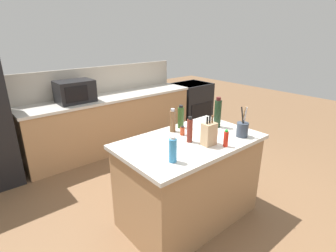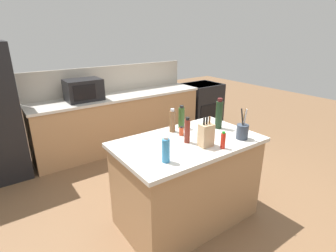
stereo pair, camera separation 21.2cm
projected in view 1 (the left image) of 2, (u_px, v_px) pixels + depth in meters
ground_plane at (188, 216)px, 2.97m from camera, size 14.00×14.00×0.00m
back_counter_run at (113, 122)px, 4.57m from camera, size 2.98×0.66×0.94m
wall_backsplash at (101, 80)px, 4.56m from camera, size 2.94×0.03×0.46m
kitchen_island at (189, 180)px, 2.81m from camera, size 1.47×0.88×0.94m
range_oven at (191, 104)px, 5.73m from camera, size 0.76×0.65×0.92m
microwave at (75, 91)px, 3.99m from camera, size 0.54×0.39×0.33m
knife_block at (209, 134)px, 2.49m from camera, size 0.14×0.11×0.29m
utensil_crock at (242, 129)px, 2.70m from camera, size 0.12×0.12×0.32m
olive_oil_bottle at (181, 117)px, 2.94m from camera, size 0.07×0.07×0.26m
dish_soap_bottle at (173, 150)px, 2.17m from camera, size 0.07×0.07×0.23m
vinegar_bottle at (190, 130)px, 2.56m from camera, size 0.06×0.06×0.26m
hot_sauce_bottle at (226, 139)px, 2.47m from camera, size 0.05×0.05×0.17m
wine_bottle at (218, 113)px, 2.95m from camera, size 0.08×0.08×0.35m
spice_jar_paprika at (182, 131)px, 2.75m from camera, size 0.05×0.05×0.10m
pepper_grinder at (173, 121)px, 2.83m from camera, size 0.06×0.06×0.26m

